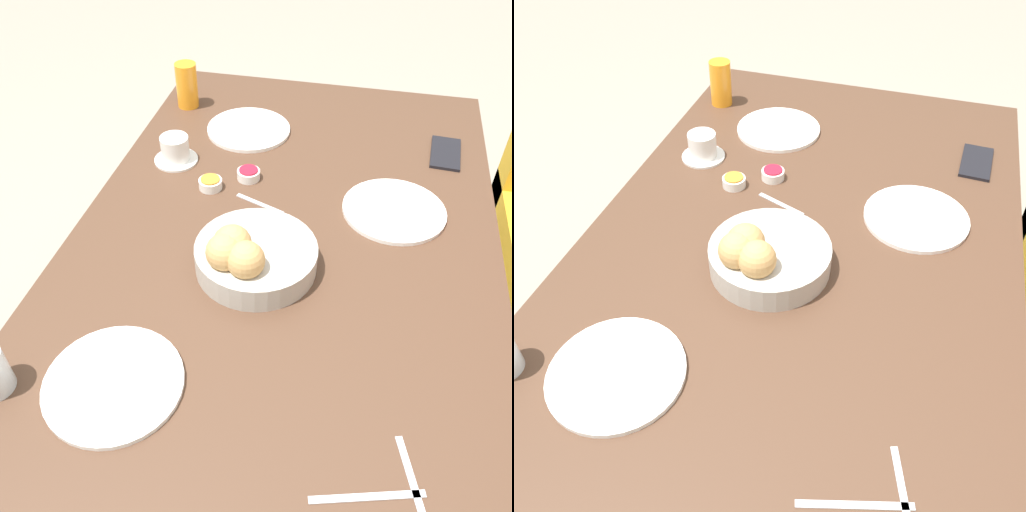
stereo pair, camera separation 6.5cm
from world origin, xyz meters
TOP-DOWN VIEW (x-y plane):
  - ground_plane at (0.00, 0.00)m, footprint 10.00×10.00m
  - dining_table at (0.00, 0.00)m, footprint 1.51×0.92m
  - bread_basket at (0.10, -0.05)m, footprint 0.25×0.25m
  - plate_near_left at (-0.43, -0.17)m, footprint 0.23×0.23m
  - plate_near_right at (0.42, -0.21)m, footprint 0.24×0.24m
  - plate_far_center at (-0.15, 0.23)m, footprint 0.23×0.23m
  - juice_glass at (-0.53, -0.38)m, footprint 0.06×0.06m
  - coffee_cup at (-0.24, -0.32)m, footprint 0.11×0.11m
  - jam_bowl_berry at (-0.21, -0.12)m, footprint 0.06×0.06m
  - jam_bowl_honey at (-0.15, -0.20)m, footprint 0.06×0.06m
  - fork_silver at (0.49, 0.28)m, footprint 0.16×0.06m
  - knife_silver at (0.51, 0.22)m, footprint 0.06×0.17m
  - spoon_coffee at (-0.11, -0.08)m, footprint 0.06×0.12m
  - cell_phone at (-0.42, 0.35)m, footprint 0.15×0.08m

SIDE VIEW (x-z plane):
  - ground_plane at x=0.00m, z-range 0.00..0.00m
  - dining_table at x=0.00m, z-range 0.28..1.03m
  - fork_silver at x=0.49m, z-range 0.75..0.75m
  - knife_silver at x=0.51m, z-range 0.75..0.75m
  - spoon_coffee at x=-0.11m, z-range 0.75..0.75m
  - cell_phone at x=-0.42m, z-range 0.75..0.75m
  - plate_near_left at x=-0.43m, z-range 0.75..0.76m
  - plate_near_right at x=0.42m, z-range 0.75..0.76m
  - plate_far_center at x=-0.15m, z-range 0.75..0.76m
  - jam_bowl_berry at x=-0.21m, z-range 0.75..0.77m
  - jam_bowl_honey at x=-0.15m, z-range 0.75..0.77m
  - coffee_cup at x=-0.24m, z-range 0.74..0.81m
  - bread_basket at x=0.10m, z-range 0.73..0.85m
  - juice_glass at x=-0.53m, z-range 0.75..0.87m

